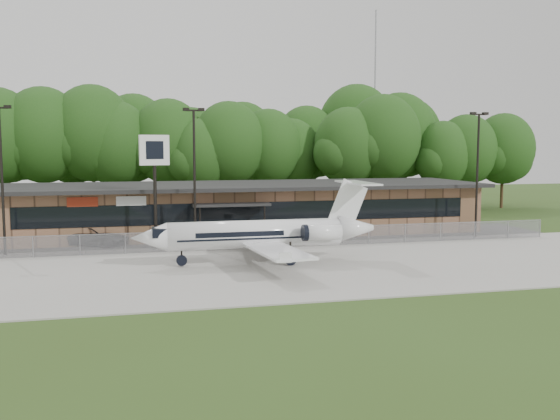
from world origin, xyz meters
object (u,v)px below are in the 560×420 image
object	(u,v)px
terminal	(244,208)
suv	(93,236)
pole_sign	(154,162)
business_jet	(264,235)

from	to	relation	value
terminal	suv	xyz separation A→B (m)	(-12.33, -4.34, -1.43)
terminal	pole_sign	world-z (taller)	pole_sign
terminal	pole_sign	bearing A→B (deg)	-137.58
suv	pole_sign	bearing A→B (deg)	-100.51
pole_sign	business_jet	bearing A→B (deg)	-62.83
terminal	business_jet	xyz separation A→B (m)	(-1.43, -14.63, -0.28)
business_jet	pole_sign	world-z (taller)	pole_sign
suv	pole_sign	world-z (taller)	pole_sign
terminal	suv	size ratio (longest dim) A/B	7.60
terminal	suv	distance (m)	13.15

